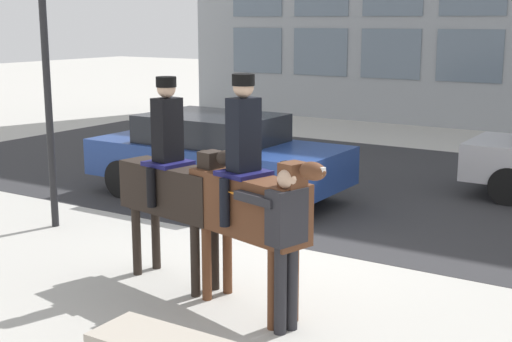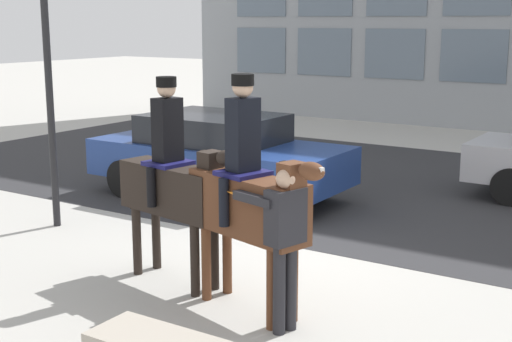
{
  "view_description": "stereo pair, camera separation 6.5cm",
  "coord_description": "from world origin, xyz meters",
  "px_view_note": "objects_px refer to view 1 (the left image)",
  "views": [
    {
      "loc": [
        4.65,
        -7.9,
        3.13
      ],
      "look_at": [
        0.26,
        -0.94,
        1.39
      ],
      "focal_mm": 50.0,
      "sensor_mm": 36.0,
      "label": 1
    },
    {
      "loc": [
        4.7,
        -7.86,
        3.13
      ],
      "look_at": [
        0.26,
        -0.94,
        1.39
      ],
      "focal_mm": 50.0,
      "sensor_mm": 36.0,
      "label": 2
    }
  ],
  "objects_px": {
    "traffic_light": "(43,34)",
    "street_car_near_lane": "(216,154)",
    "mounted_horse_lead": "(174,183)",
    "mounted_horse_companion": "(250,198)",
    "pedestrian_bystander": "(285,237)"
  },
  "relations": [
    {
      "from": "mounted_horse_lead",
      "to": "street_car_near_lane",
      "type": "bearing_deg",
      "value": 129.07
    },
    {
      "from": "pedestrian_bystander",
      "to": "street_car_near_lane",
      "type": "bearing_deg",
      "value": -32.22
    },
    {
      "from": "mounted_horse_lead",
      "to": "street_car_near_lane",
      "type": "distance_m",
      "value": 4.31
    },
    {
      "from": "street_car_near_lane",
      "to": "mounted_horse_lead",
      "type": "bearing_deg",
      "value": -61.14
    },
    {
      "from": "mounted_horse_companion",
      "to": "traffic_light",
      "type": "distance_m",
      "value": 4.78
    },
    {
      "from": "mounted_horse_lead",
      "to": "traffic_light",
      "type": "relative_size",
      "value": 0.56
    },
    {
      "from": "traffic_light",
      "to": "street_car_near_lane",
      "type": "bearing_deg",
      "value": 70.18
    },
    {
      "from": "mounted_horse_companion",
      "to": "pedestrian_bystander",
      "type": "relative_size",
      "value": 1.52
    },
    {
      "from": "traffic_light",
      "to": "pedestrian_bystander",
      "type": "bearing_deg",
      "value": -15.87
    },
    {
      "from": "mounted_horse_lead",
      "to": "pedestrian_bystander",
      "type": "distance_m",
      "value": 1.9
    },
    {
      "from": "street_car_near_lane",
      "to": "traffic_light",
      "type": "height_order",
      "value": "traffic_light"
    },
    {
      "from": "mounted_horse_companion",
      "to": "street_car_near_lane",
      "type": "xyz_separation_m",
      "value": [
        -3.3,
        4.01,
        -0.48
      ]
    },
    {
      "from": "mounted_horse_companion",
      "to": "street_car_near_lane",
      "type": "bearing_deg",
      "value": 144.64
    },
    {
      "from": "mounted_horse_lead",
      "to": "traffic_light",
      "type": "xyz_separation_m",
      "value": [
        -3.11,
        0.88,
        1.69
      ]
    },
    {
      "from": "mounted_horse_lead",
      "to": "traffic_light",
      "type": "height_order",
      "value": "traffic_light"
    }
  ]
}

